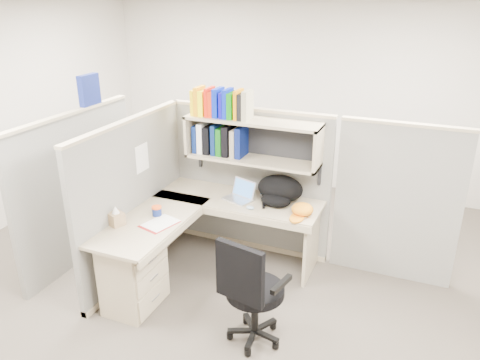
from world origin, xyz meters
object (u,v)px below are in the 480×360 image
at_px(backpack, 278,191).
at_px(task_chair, 252,307).
at_px(snack_canister, 157,211).
at_px(desk, 163,254).
at_px(laptop, 238,191).

relative_size(backpack, task_chair, 0.47).
bearing_deg(backpack, snack_canister, -148.28).
bearing_deg(desk, task_chair, -17.14).
distance_m(backpack, task_chair, 1.34).
distance_m(laptop, backpack, 0.42).
bearing_deg(task_chair, snack_canister, 156.97).
relative_size(desk, snack_canister, 18.18).
distance_m(desk, laptop, 1.00).
bearing_deg(snack_canister, desk, -48.90).
xyz_separation_m(desk, snack_canister, (-0.17, 0.19, 0.34)).
xyz_separation_m(laptop, snack_canister, (-0.58, -0.63, -0.06)).
relative_size(desk, laptop, 6.02).
bearing_deg(task_chair, laptop, 118.19).
xyz_separation_m(desk, laptop, (0.42, 0.82, 0.39)).
xyz_separation_m(backpack, task_chair, (0.20, -1.22, -0.51)).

